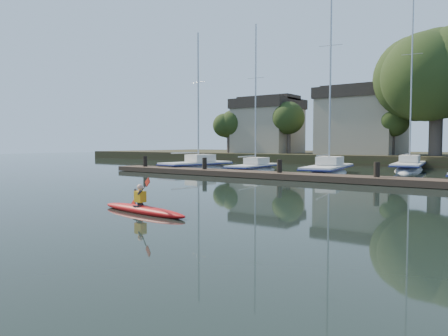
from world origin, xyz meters
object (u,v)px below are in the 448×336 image
Objects in this scene: dock at (325,178)px; sailboat_0 at (197,172)px; sailboat_6 at (409,172)px; sailboat_2 at (328,177)px; kayak at (142,208)px; sailboat_1 at (254,174)px.

dock is 13.54m from sailboat_0.
sailboat_2 is at bearing -120.01° from sailboat_6.
sailboat_2 is at bearing 101.78° from kayak.
kayak is 22.42m from sailboat_0.
sailboat_6 reaches higher than sailboat_0.
sailboat_6 is at bearing 41.15° from sailboat_0.
sailboat_1 is 12.94m from sailboat_6.
sailboat_2 reaches higher than dock.
sailboat_1 is 0.78× the size of sailboat_6.
dock is (-0.04, 14.38, 0.05)m from kayak.
sailboat_0 is 11.06m from sailboat_2.
sailboat_0 is at bearing 131.35° from kayak.
sailboat_2 is at bearing 110.82° from dock.
sailboat_2 is (-2.00, 5.26, -0.40)m from dock.
dock is at bearing -104.09° from sailboat_6.
sailboat_2 is (10.98, 1.39, 0.01)m from sailboat_0.
sailboat_6 reaches higher than sailboat_1.
dock is 2.10× the size of sailboat_6.
dock is at bearing -37.56° from sailboat_1.
sailboat_1 is (-7.91, 4.81, -0.37)m from dock.
sailboat_0 is at bearing 177.35° from sailboat_2.
sailboat_6 is at bearing 58.41° from sailboat_2.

